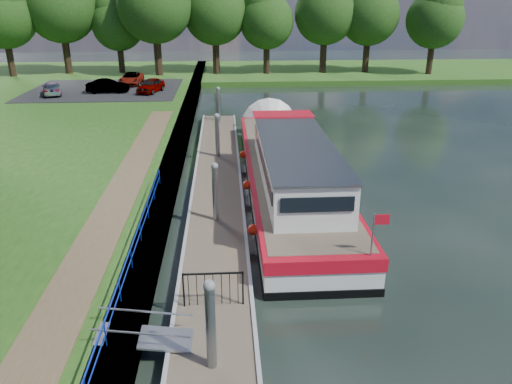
{
  "coord_description": "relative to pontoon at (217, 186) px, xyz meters",
  "views": [
    {
      "loc": [
        0.48,
        -10.85,
        9.32
      ],
      "look_at": [
        1.73,
        9.05,
        1.4
      ],
      "focal_mm": 35.0,
      "sensor_mm": 36.0,
      "label": 1
    }
  ],
  "objects": [
    {
      "name": "barge",
      "position": [
        3.6,
        0.3,
        0.9
      ],
      "size": [
        4.36,
        21.15,
        4.78
      ],
      "color": "black",
      "rests_on": "ground"
    },
    {
      "name": "gate_panel",
      "position": [
        -0.0,
        -10.8,
        0.97
      ],
      "size": [
        1.85,
        0.05,
        1.15
      ],
      "color": "black",
      "rests_on": "ground"
    },
    {
      "name": "car_a",
      "position": [
        -6.33,
        23.14,
        1.3
      ],
      "size": [
        2.52,
        4.06,
        1.29
      ],
      "primitive_type": "imported",
      "rotation": [
        0.0,
        0.0,
        -0.28
      ],
      "color": "#999999",
      "rests_on": "carpark"
    },
    {
      "name": "gangway",
      "position": [
        -1.85,
        -12.5,
        0.44
      ],
      "size": [
        2.58,
        1.0,
        0.92
      ],
      "color": "#A5A8AD",
      "rests_on": "ground"
    },
    {
      "name": "footpath",
      "position": [
        -4.4,
        -5.0,
        0.62
      ],
      "size": [
        1.6,
        40.0,
        0.05
      ],
      "primitive_type": "cube",
      "color": "brown",
      "rests_on": "riverbank"
    },
    {
      "name": "ground",
      "position": [
        0.0,
        -13.0,
        -0.18
      ],
      "size": [
        160.0,
        160.0,
        0.0
      ],
      "primitive_type": "plane",
      "color": "black",
      "rests_on": "ground"
    },
    {
      "name": "carpark",
      "position": [
        -11.0,
        25.0,
        0.62
      ],
      "size": [
        14.0,
        12.0,
        0.06
      ],
      "primitive_type": "cube",
      "color": "black",
      "rests_on": "riverbank"
    },
    {
      "name": "car_d",
      "position": [
        -8.87,
        27.67,
        1.25
      ],
      "size": [
        2.06,
        4.33,
        1.19
      ],
      "primitive_type": "imported",
      "rotation": [
        0.0,
        0.0,
        -0.02
      ],
      "color": "#999999",
      "rests_on": "carpark"
    },
    {
      "name": "pontoon",
      "position": [
        0.0,
        0.0,
        0.0
      ],
      "size": [
        2.5,
        30.0,
        0.56
      ],
      "color": "brown",
      "rests_on": "ground"
    },
    {
      "name": "bank_edge",
      "position": [
        -2.55,
        2.0,
        0.2
      ],
      "size": [
        1.1,
        90.0,
        0.78
      ],
      "primitive_type": "cube",
      "color": "#473D2D",
      "rests_on": "ground"
    },
    {
      "name": "mooring_piles",
      "position": [
        0.0,
        0.0,
        1.1
      ],
      "size": [
        0.3,
        27.3,
        3.55
      ],
      "color": "gray",
      "rests_on": "ground"
    },
    {
      "name": "far_bank",
      "position": [
        12.0,
        39.0,
        0.12
      ],
      "size": [
        60.0,
        18.0,
        0.6
      ],
      "primitive_type": "cube",
      "color": "#265117",
      "rests_on": "ground"
    },
    {
      "name": "car_c",
      "position": [
        -15.11,
        22.54,
        1.22
      ],
      "size": [
        2.65,
        4.19,
        1.13
      ],
      "primitive_type": "imported",
      "rotation": [
        0.0,
        0.0,
        3.44
      ],
      "color": "#999999",
      "rests_on": "carpark"
    },
    {
      "name": "horizon_trees",
      "position": [
        -1.61,
        35.68,
        7.76
      ],
      "size": [
        54.38,
        10.03,
        12.87
      ],
      "color": "#332316",
      "rests_on": "ground"
    },
    {
      "name": "car_b",
      "position": [
        -10.27,
        23.2,
        1.27
      ],
      "size": [
        3.8,
        1.41,
        1.24
      ],
      "primitive_type": "imported",
      "rotation": [
        0.0,
        0.0,
        1.6
      ],
      "color": "#999999",
      "rests_on": "carpark"
    },
    {
      "name": "blue_fence",
      "position": [
        -2.75,
        -10.0,
        1.13
      ],
      "size": [
        0.04,
        18.04,
        0.72
      ],
      "color": "#0C2DBF",
      "rests_on": "riverbank"
    }
  ]
}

